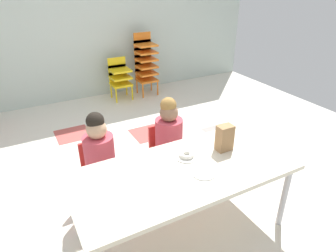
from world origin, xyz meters
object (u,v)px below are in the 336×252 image
at_px(kid_chair_yellow_stack, 120,76).
at_px(paper_bag_brown, 225,138).
at_px(donut_powdered_on_plate, 187,155).
at_px(seated_child_middle_seat, 168,134).
at_px(kid_chair_orange_stack, 145,61).
at_px(paper_plate_center_table, 204,173).
at_px(paper_plate_near_edge, 187,157).
at_px(seated_child_near_camera, 99,152).
at_px(craft_table, 183,175).

distance_m(kid_chair_yellow_stack, paper_bag_brown, 2.97).
distance_m(kid_chair_yellow_stack, donut_powdered_on_plate, 2.96).
relative_size(seated_child_middle_seat, donut_powdered_on_plate, 7.66).
xyz_separation_m(kid_chair_orange_stack, paper_bag_brown, (-0.64, -2.95, 0.14)).
distance_m(kid_chair_yellow_stack, paper_plate_center_table, 3.20).
relative_size(seated_child_middle_seat, paper_plate_near_edge, 5.10).
xyz_separation_m(kid_chair_yellow_stack, paper_plate_center_table, (-0.50, -3.15, 0.22)).
height_order(kid_chair_orange_stack, paper_plate_near_edge, kid_chair_orange_stack).
relative_size(paper_plate_near_edge, donut_powdered_on_plate, 1.50).
distance_m(seated_child_middle_seat, kid_chair_yellow_stack, 2.45).
height_order(seated_child_near_camera, kid_chair_yellow_stack, seated_child_near_camera).
height_order(craft_table, seated_child_near_camera, seated_child_near_camera).
xyz_separation_m(paper_plate_near_edge, paper_plate_center_table, (-0.00, -0.24, 0.00)).
bearing_deg(seated_child_middle_seat, kid_chair_orange_stack, 70.31).
xyz_separation_m(kid_chair_yellow_stack, paper_bag_brown, (-0.16, -2.95, 0.33)).
distance_m(paper_bag_brown, paper_plate_near_edge, 0.35).
distance_m(seated_child_middle_seat, paper_bag_brown, 0.61).
relative_size(kid_chair_yellow_stack, donut_powdered_on_plate, 5.68).
height_order(paper_plate_near_edge, paper_plate_center_table, same).
distance_m(craft_table, paper_plate_center_table, 0.16).
xyz_separation_m(paper_bag_brown, paper_plate_center_table, (-0.33, -0.20, -0.11)).
bearing_deg(paper_bag_brown, seated_child_middle_seat, 112.60).
distance_m(seated_child_near_camera, paper_plate_center_table, 0.93).
height_order(seated_child_near_camera, paper_plate_near_edge, seated_child_near_camera).
bearing_deg(seated_child_middle_seat, paper_plate_near_edge, -102.14).
relative_size(kid_chair_orange_stack, paper_plate_near_edge, 5.78).
bearing_deg(kid_chair_orange_stack, paper_plate_near_edge, -108.44).
bearing_deg(paper_plate_center_table, paper_plate_near_edge, 89.58).
bearing_deg(paper_plate_near_edge, craft_table, -129.02).
bearing_deg(kid_chair_yellow_stack, donut_powdered_on_plate, -99.63).
bearing_deg(kid_chair_orange_stack, paper_plate_center_table, -107.13).
relative_size(kid_chair_yellow_stack, paper_bag_brown, 3.09).
bearing_deg(seated_child_middle_seat, donut_powdered_on_plate, -102.14).
bearing_deg(paper_plate_near_edge, donut_powdered_on_plate, 0.00).
bearing_deg(paper_bag_brown, seated_child_near_camera, 148.97).
xyz_separation_m(craft_table, paper_plate_near_edge, (0.10, 0.13, 0.05)).
relative_size(paper_bag_brown, donut_powdered_on_plate, 1.84).
distance_m(seated_child_middle_seat, kid_chair_orange_stack, 2.56).
relative_size(craft_table, donut_powdered_on_plate, 14.09).
distance_m(craft_table, seated_child_middle_seat, 0.66).
distance_m(kid_chair_orange_stack, paper_plate_center_table, 3.30).
height_order(seated_child_near_camera, paper_bag_brown, seated_child_near_camera).
xyz_separation_m(seated_child_near_camera, donut_powdered_on_plate, (0.57, -0.50, 0.08)).
relative_size(seated_child_near_camera, kid_chair_yellow_stack, 1.35).
height_order(craft_table, paper_plate_center_table, paper_plate_center_table).
distance_m(craft_table, seated_child_near_camera, 0.78).
bearing_deg(craft_table, seated_child_middle_seat, 71.36).
xyz_separation_m(craft_table, paper_plate_center_table, (0.10, -0.11, 0.05)).
bearing_deg(paper_bag_brown, kid_chair_orange_stack, 77.82).
relative_size(seated_child_middle_seat, paper_bag_brown, 4.17).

